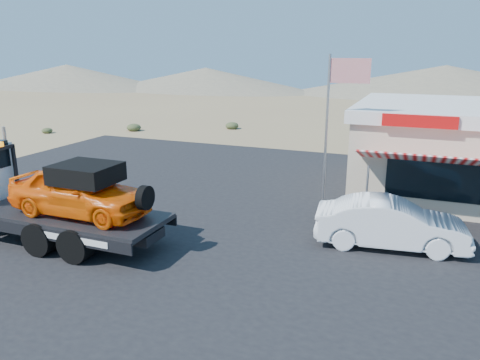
{
  "coord_description": "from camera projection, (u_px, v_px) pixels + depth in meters",
  "views": [
    {
      "loc": [
        8.26,
        -13.26,
        6.14
      ],
      "look_at": [
        2.03,
        2.24,
        1.5
      ],
      "focal_mm": 35.0,
      "sensor_mm": 36.0,
      "label": 1
    }
  ],
  "objects": [
    {
      "name": "ground",
      "position": [
        163.0,
        231.0,
        16.46
      ],
      "size": [
        120.0,
        120.0,
        0.0
      ],
      "primitive_type": "plane",
      "color": "#8C7150",
      "rests_on": "ground"
    },
    {
      "name": "asphalt_lot",
      "position": [
        246.0,
        211.0,
        18.42
      ],
      "size": [
        32.0,
        24.0,
        0.02
      ],
      "primitive_type": "cube",
      "color": "black",
      "rests_on": "ground"
    },
    {
      "name": "tow_truck",
      "position": [
        30.0,
        191.0,
        15.58
      ],
      "size": [
        9.06,
        2.69,
        3.03
      ],
      "color": "black",
      "rests_on": "asphalt_lot"
    },
    {
      "name": "white_sedan",
      "position": [
        391.0,
        223.0,
        14.94
      ],
      "size": [
        4.91,
        2.26,
        1.56
      ],
      "primitive_type": "imported",
      "rotation": [
        0.0,
        0.0,
        1.7
      ],
      "color": "white",
      "rests_on": "asphalt_lot"
    },
    {
      "name": "jerky_store",
      "position": [
        480.0,
        150.0,
        20.18
      ],
      "size": [
        10.4,
        9.97,
        3.9
      ],
      "color": "#C4B094",
      "rests_on": "asphalt_lot"
    },
    {
      "name": "flagpole",
      "position": [
        333.0,
        115.0,
        17.71
      ],
      "size": [
        1.55,
        0.1,
        6.0
      ],
      "color": "#99999E",
      "rests_on": "asphalt_lot"
    },
    {
      "name": "desert_scrub",
      "position": [
        44.0,
        150.0,
        28.57
      ],
      "size": [
        25.84,
        34.13,
        0.68
      ],
      "color": "#313C20",
      "rests_on": "ground"
    },
    {
      "name": "distant_hills",
      "position": [
        300.0,
        80.0,
        68.76
      ],
      "size": [
        126.0,
        48.0,
        4.2
      ],
      "color": "#726B59",
      "rests_on": "ground"
    }
  ]
}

